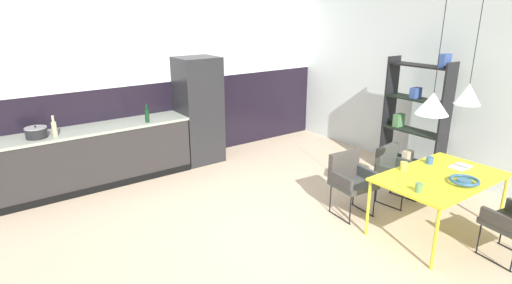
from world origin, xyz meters
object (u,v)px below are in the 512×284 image
object	(u,v)px
fruit_bowl	(464,181)
armchair_far_side	(350,176)
open_book	(460,167)
mug_white_ceramic	(419,188)
mug_short_terracotta	(404,166)
mug_wide_latte	(430,160)
pendant_lamp_over_table_near	(433,104)
dining_table	(440,179)
cooking_pot	(36,133)
refrigerator_column	(199,110)
open_shelf_unit	(415,116)
bottle_vinegar_dark	(147,115)
bottle_spice_small	(54,128)
pendant_lamp_over_table_far	(468,94)
armchair_corner_seat	(394,168)

from	to	relation	value
fruit_bowl	armchair_far_side	bearing A→B (deg)	110.24
open_book	mug_white_ceramic	world-z (taller)	mug_white_ceramic
fruit_bowl	mug_short_terracotta	world-z (taller)	mug_short_terracotta
open_book	fruit_bowl	bearing A→B (deg)	-147.74
mug_wide_latte	pendant_lamp_over_table_near	xyz separation A→B (m)	(-0.55, -0.26, 0.84)
dining_table	pendant_lamp_over_table_near	bearing A→B (deg)	171.95
armchair_far_side	cooking_pot	bearing A→B (deg)	-35.54
refrigerator_column	open_shelf_unit	size ratio (longest dim) A/B	0.92
bottle_vinegar_dark	bottle_spice_small	bearing A→B (deg)	178.04
bottle_spice_small	pendant_lamp_over_table_far	xyz separation A→B (m)	(3.67, -3.69, 0.64)
armchair_far_side	pendant_lamp_over_table_far	bearing A→B (deg)	134.97
bottle_vinegar_dark	pendant_lamp_over_table_far	distance (m)	4.39
dining_table	mug_white_ceramic	world-z (taller)	mug_white_ceramic
fruit_bowl	pendant_lamp_over_table_far	xyz separation A→B (m)	(0.32, 0.27, 0.89)
armchair_far_side	fruit_bowl	size ratio (longest dim) A/B	2.52
fruit_bowl	mug_wide_latte	distance (m)	0.64
refrigerator_column	mug_white_ceramic	size ratio (longest dim) A/B	15.22
bottle_spice_small	open_shelf_unit	bearing A→B (deg)	-27.97
dining_table	bottle_spice_small	size ratio (longest dim) A/B	5.16
dining_table	cooking_pot	bearing A→B (deg)	133.76
dining_table	mug_short_terracotta	xyz separation A→B (m)	(-0.21, 0.35, 0.10)
armchair_far_side	mug_wide_latte	distance (m)	0.99
open_book	mug_wide_latte	xyz separation A→B (m)	(-0.20, 0.29, 0.04)
bottle_vinegar_dark	mug_short_terracotta	bearing A→B (deg)	-60.50
armchair_far_side	open_shelf_unit	size ratio (longest dim) A/B	0.41
refrigerator_column	mug_wide_latte	distance (m)	3.76
mug_white_ceramic	cooking_pot	distance (m)	4.88
dining_table	mug_wide_latte	xyz separation A→B (m)	(0.25, 0.30, 0.09)
mug_wide_latte	refrigerator_column	bearing A→B (deg)	110.66
refrigerator_column	pendant_lamp_over_table_far	size ratio (longest dim) A/B	1.51
open_shelf_unit	bottle_vinegar_dark	bearing A→B (deg)	-125.97
armchair_corner_seat	mug_short_terracotta	size ratio (longest dim) A/B	5.66
armchair_corner_seat	mug_white_ceramic	bearing A→B (deg)	39.14
pendant_lamp_over_table_near	bottle_vinegar_dark	bearing A→B (deg)	116.20
refrigerator_column	mug_wide_latte	size ratio (longest dim) A/B	14.32
dining_table	mug_wide_latte	size ratio (longest dim) A/B	12.03
armchair_corner_seat	dining_table	bearing A→B (deg)	63.30
fruit_bowl	open_shelf_unit	size ratio (longest dim) A/B	0.16
armchair_corner_seat	mug_white_ceramic	xyz separation A→B (m)	(-0.90, -0.95, 0.29)
mug_wide_latte	armchair_far_side	bearing A→B (deg)	137.75
bottle_spice_small	pendant_lamp_over_table_far	distance (m)	5.24
armchair_corner_seat	cooking_pot	xyz separation A→B (m)	(-3.89, 2.91, 0.48)
refrigerator_column	fruit_bowl	xyz separation A→B (m)	(1.07, -4.09, -0.14)
bottle_vinegar_dark	dining_table	bearing A→B (deg)	-60.33
dining_table	cooking_pot	xyz separation A→B (m)	(-3.59, 3.75, 0.29)
open_shelf_unit	fruit_bowl	bearing A→B (deg)	-40.44
armchair_far_side	mug_white_ceramic	bearing A→B (deg)	88.75
armchair_far_side	open_book	distance (m)	1.33
cooking_pot	pendant_lamp_over_table_far	size ratio (longest dim) A/B	0.24
armchair_corner_seat	bottle_vinegar_dark	distance (m)	3.70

